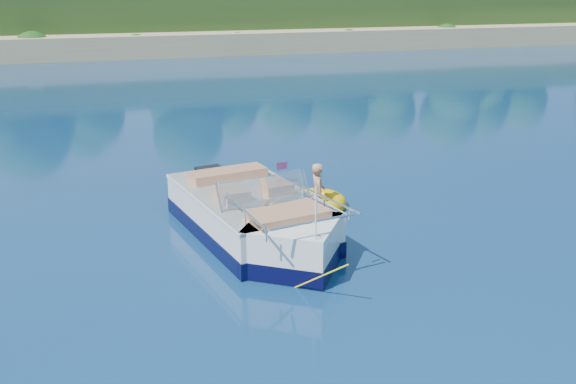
% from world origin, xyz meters
% --- Properties ---
extents(ground, '(160.00, 160.00, 0.00)m').
position_xyz_m(ground, '(0.00, 0.00, 0.00)').
color(ground, '#0B204D').
rests_on(ground, ground).
extents(shoreline, '(170.00, 59.00, 6.00)m').
position_xyz_m(shoreline, '(0.00, 63.77, 0.98)').
color(shoreline, '#9E815C').
rests_on(shoreline, ground).
extents(motorboat, '(2.90, 6.07, 2.04)m').
position_xyz_m(motorboat, '(-0.08, 1.93, 0.40)').
color(motorboat, white).
rests_on(motorboat, ground).
extents(tow_tube, '(1.47, 1.47, 0.38)m').
position_xyz_m(tow_tube, '(1.73, 3.45, 0.10)').
color(tow_tube, '#E2A400').
rests_on(tow_tube, ground).
extents(boy, '(0.45, 0.81, 1.53)m').
position_xyz_m(boy, '(1.72, 3.37, 0.00)').
color(boy, tan).
rests_on(boy, ground).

